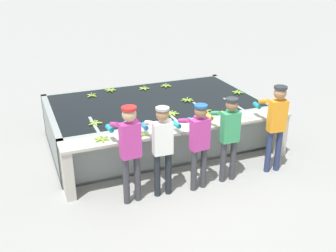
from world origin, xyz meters
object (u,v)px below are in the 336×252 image
banana_bunch_floating_1 (238,92)px  banana_bunch_floating_7 (206,111)px  worker_1 (162,143)px  worker_2 (199,139)px  banana_bunch_ledge_0 (102,139)px  worker_3 (229,132)px  worker_0 (130,145)px  banana_bunch_floating_5 (95,123)px  banana_bunch_floating_3 (172,113)px  banana_bunch_ledge_1 (142,134)px  worker_4 (276,120)px  banana_bunch_floating_4 (187,100)px  knife_0 (172,128)px  banana_bunch_floating_6 (144,88)px  banana_bunch_floating_0 (110,90)px  banana_bunch_floating_2 (92,95)px  knife_1 (241,116)px  banana_bunch_floating_8 (166,86)px

banana_bunch_floating_1 → banana_bunch_floating_7: same height
worker_1 → worker_2: size_ratio=1.02×
banana_bunch_floating_7 → banana_bunch_ledge_0: bearing=-166.8°
worker_1 → worker_3: worker_1 is taller
worker_1 → banana_bunch_ledge_0: size_ratio=5.72×
worker_0 → banana_bunch_floating_1: 3.66m
banana_bunch_floating_7 → worker_1: bearing=-141.6°
worker_3 → banana_bunch_floating_5: 2.46m
worker_2 → banana_bunch_floating_3: 1.26m
worker_1 → banana_bunch_ledge_1: 0.50m
worker_4 → banana_bunch_floating_5: 3.34m
banana_bunch_floating_4 → banana_bunch_floating_3: bearing=-134.8°
banana_bunch_floating_4 → knife_0: size_ratio=0.91×
worker_1 → banana_bunch_floating_6: worker_1 is taller
worker_2 → worker_4: bearing=1.3°
worker_4 → banana_bunch_floating_0: 3.90m
worker_0 → banana_bunch_floating_6: size_ratio=6.09×
worker_0 → banana_bunch_floating_2: size_ratio=6.85×
banana_bunch_floating_5 → banana_bunch_floating_2: bearing=80.1°
banana_bunch_floating_5 → knife_1: size_ratio=0.99×
worker_3 → knife_1: 0.82m
knife_0 → banana_bunch_ledge_1: bearing=-170.8°
banana_bunch_floating_6 → banana_bunch_floating_1: bearing=-29.9°
banana_bunch_floating_2 → banana_bunch_floating_7: bearing=-43.9°
banana_bunch_floating_5 → banana_bunch_floating_8: same height
worker_0 → banana_bunch_floating_2: bearing=89.8°
banana_bunch_floating_5 → banana_bunch_floating_7: 2.20m
worker_0 → knife_1: bearing=13.5°
banana_bunch_floating_8 → banana_bunch_ledge_0: bearing=-131.6°
banana_bunch_floating_8 → banana_bunch_floating_7: bearing=-87.0°
worker_3 → banana_bunch_floating_5: (-2.10, 1.29, -0.00)m
banana_bunch_floating_0 → banana_bunch_floating_3: (0.75, -1.92, 0.00)m
banana_bunch_floating_3 → banana_bunch_ledge_0: bearing=-157.3°
worker_0 → knife_1: size_ratio=6.04×
banana_bunch_ledge_1 → worker_2: bearing=-32.0°
banana_bunch_floating_2 → banana_bunch_floating_5: 1.64m
banana_bunch_floating_3 → banana_bunch_floating_6: same height
banana_bunch_floating_1 → banana_bunch_floating_6: 2.17m
worker_4 → banana_bunch_ledge_1: size_ratio=6.79×
banana_bunch_floating_6 → worker_0: bearing=-113.0°
worker_1 → banana_bunch_floating_5: 1.53m
worker_2 → banana_bunch_floating_7: worker_2 is taller
worker_3 → banana_bunch_ledge_1: 1.52m
banana_bunch_floating_0 → banana_bunch_floating_6: (0.77, -0.18, 0.00)m
worker_3 → worker_1: bearing=-179.8°
banana_bunch_floating_8 → banana_bunch_ledge_0: 3.22m
worker_3 → banana_bunch_floating_4: (0.03, 1.82, -0.00)m
worker_3 → banana_bunch_floating_5: bearing=148.5°
banana_bunch_floating_7 → banana_bunch_floating_1: bearing=32.8°
worker_0 → banana_bunch_floating_3: 1.74m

